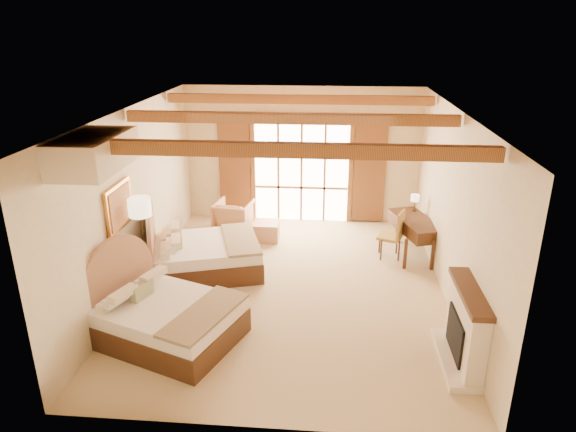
# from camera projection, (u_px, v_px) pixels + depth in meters

# --- Properties ---
(floor) EXTENTS (7.00, 7.00, 0.00)m
(floor) POSITION_uv_depth(u_px,v_px,m) (290.00, 287.00, 9.38)
(floor) COLOR tan
(floor) RESTS_ON ground
(wall_back) EXTENTS (5.50, 0.00, 5.50)m
(wall_back) POSITION_uv_depth(u_px,v_px,m) (302.00, 155.00, 12.07)
(wall_back) COLOR beige
(wall_back) RESTS_ON ground
(wall_left) EXTENTS (0.00, 7.00, 7.00)m
(wall_left) POSITION_uv_depth(u_px,v_px,m) (134.00, 200.00, 9.03)
(wall_left) COLOR beige
(wall_left) RESTS_ON ground
(wall_right) EXTENTS (0.00, 7.00, 7.00)m
(wall_right) POSITION_uv_depth(u_px,v_px,m) (453.00, 209.00, 8.60)
(wall_right) COLOR beige
(wall_right) RESTS_ON ground
(ceiling) EXTENTS (7.00, 7.00, 0.00)m
(ceiling) POSITION_uv_depth(u_px,v_px,m) (290.00, 111.00, 8.25)
(ceiling) COLOR #BB7040
(ceiling) RESTS_ON ground
(ceiling_beams) EXTENTS (5.39, 4.60, 0.18)m
(ceiling_beams) POSITION_uv_depth(u_px,v_px,m) (290.00, 118.00, 8.29)
(ceiling_beams) COLOR #9A6335
(ceiling_beams) RESTS_ON ceiling
(french_doors) EXTENTS (3.95, 0.08, 2.60)m
(french_doors) POSITION_uv_depth(u_px,v_px,m) (301.00, 170.00, 12.14)
(french_doors) COLOR white
(french_doors) RESTS_ON ground
(fireplace) EXTENTS (0.46, 1.40, 1.16)m
(fireplace) POSITION_uv_depth(u_px,v_px,m) (464.00, 331.00, 7.13)
(fireplace) COLOR beige
(fireplace) RESTS_ON ground
(painting) EXTENTS (0.06, 0.95, 0.75)m
(painting) POSITION_uv_depth(u_px,v_px,m) (119.00, 207.00, 8.27)
(painting) COLOR #C5812F
(painting) RESTS_ON wall_left
(canopy_valance) EXTENTS (0.70, 1.40, 0.45)m
(canopy_valance) POSITION_uv_depth(u_px,v_px,m) (94.00, 152.00, 6.66)
(canopy_valance) COLOR beige
(canopy_valance) RESTS_ON ceiling
(bed_near) EXTENTS (2.51, 2.12, 1.31)m
(bed_near) POSITION_uv_depth(u_px,v_px,m) (159.00, 316.00, 7.72)
(bed_near) COLOR #3F2611
(bed_near) RESTS_ON floor
(bed_far) EXTENTS (2.46, 2.06, 1.34)m
(bed_far) POSITION_uv_depth(u_px,v_px,m) (197.00, 252.00, 9.83)
(bed_far) COLOR #3F2611
(bed_far) RESTS_ON floor
(nightstand) EXTENTS (0.53, 0.53, 0.56)m
(nightstand) POSITION_uv_depth(u_px,v_px,m) (143.00, 285.00, 8.85)
(nightstand) COLOR #3F2611
(nightstand) RESTS_ON floor
(floor_lamp) EXTENTS (0.38, 0.38, 1.79)m
(floor_lamp) POSITION_uv_depth(u_px,v_px,m) (140.00, 213.00, 8.64)
(floor_lamp) COLOR #312515
(floor_lamp) RESTS_ON floor
(armchair) EXTENTS (0.93, 0.95, 0.76)m
(armchair) POSITION_uv_depth(u_px,v_px,m) (234.00, 217.00, 11.69)
(armchair) COLOR tan
(armchair) RESTS_ON floor
(ottoman) EXTENTS (0.56, 0.56, 0.40)m
(ottoman) POSITION_uv_depth(u_px,v_px,m) (266.00, 231.00, 11.38)
(ottoman) COLOR #A27855
(ottoman) RESTS_ON floor
(desk) EXTENTS (1.04, 1.58, 0.79)m
(desk) POSITION_uv_depth(u_px,v_px,m) (414.00, 236.00, 10.55)
(desk) COLOR #3F2611
(desk) RESTS_ON floor
(desk_chair) EXTENTS (0.59, 0.58, 1.01)m
(desk_chair) POSITION_uv_depth(u_px,v_px,m) (391.00, 243.00, 10.48)
(desk_chair) COLOR #B08B3E
(desk_chair) RESTS_ON floor
(desk_lamp) EXTENTS (0.18, 0.18, 0.36)m
(desk_lamp) POSITION_uv_depth(u_px,v_px,m) (415.00, 199.00, 10.80)
(desk_lamp) COLOR #312515
(desk_lamp) RESTS_ON desk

